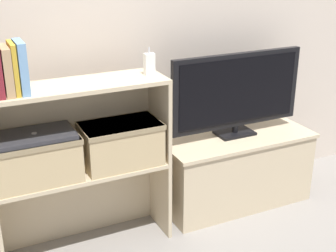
{
  "coord_description": "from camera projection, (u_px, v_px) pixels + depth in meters",
  "views": [
    {
      "loc": [
        -0.97,
        -1.9,
        1.48
      ],
      "look_at": [
        0.0,
        0.14,
        0.59
      ],
      "focal_mm": 50.0,
      "sensor_mm": 36.0,
      "label": 1
    }
  ],
  "objects": [
    {
      "name": "bookshelf_lower_tier",
      "position": [
        80.0,
        194.0,
        2.4
      ],
      "size": [
        0.86,
        0.27,
        0.44
      ],
      "color": "#CCB793",
      "rests_on": "ground_plane"
    },
    {
      "name": "ground_plane",
      "position": [
        179.0,
        235.0,
        2.53
      ],
      "size": [
        16.0,
        16.0,
        0.0
      ],
      "primitive_type": "plane",
      "color": "gray"
    },
    {
      "name": "storage_basket_left",
      "position": [
        37.0,
        157.0,
        2.15
      ],
      "size": [
        0.39,
        0.24,
        0.22
      ],
      "color": "tan",
      "rests_on": "bookshelf_lower_tier"
    },
    {
      "name": "tv",
      "position": [
        237.0,
        92.0,
        2.63
      ],
      "size": [
        0.82,
        0.14,
        0.48
      ],
      "color": "black",
      "rests_on": "tv_stand"
    },
    {
      "name": "laptop",
      "position": [
        34.0,
        136.0,
        2.12
      ],
      "size": [
        0.35,
        0.22,
        0.02
      ],
      "color": "#2D2D33",
      "rests_on": "storage_basket_left"
    },
    {
      "name": "bookshelf_upper_tier",
      "position": [
        74.0,
        114.0,
        2.24
      ],
      "size": [
        0.86,
        0.27,
        0.44
      ],
      "color": "#CCB793",
      "rests_on": "bookshelf_lower_tier"
    },
    {
      "name": "book_tan",
      "position": [
        6.0,
        71.0,
        1.95
      ],
      "size": [
        0.04,
        0.15,
        0.2
      ],
      "color": "tan",
      "rests_on": "bookshelf_upper_tier"
    },
    {
      "name": "book_mustard",
      "position": [
        14.0,
        68.0,
        1.96
      ],
      "size": [
        0.02,
        0.14,
        0.22
      ],
      "color": "gold",
      "rests_on": "bookshelf_upper_tier"
    },
    {
      "name": "baby_monitor",
      "position": [
        149.0,
        64.0,
        2.26
      ],
      "size": [
        0.05,
        0.04,
        0.14
      ],
      "color": "white",
      "rests_on": "bookshelf_upper_tier"
    },
    {
      "name": "tv_stand",
      "position": [
        233.0,
        167.0,
        2.81
      ],
      "size": [
        0.9,
        0.44,
        0.43
      ],
      "color": "#CCB793",
      "rests_on": "ground_plane"
    },
    {
      "name": "book_skyblue",
      "position": [
        21.0,
        67.0,
        1.97
      ],
      "size": [
        0.03,
        0.15,
        0.22
      ],
      "color": "#709ECC",
      "rests_on": "bookshelf_upper_tier"
    },
    {
      "name": "storage_basket_right",
      "position": [
        121.0,
        142.0,
        2.32
      ],
      "size": [
        0.39,
        0.24,
        0.22
      ],
      "color": "tan",
      "rests_on": "bookshelf_lower_tier"
    }
  ]
}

